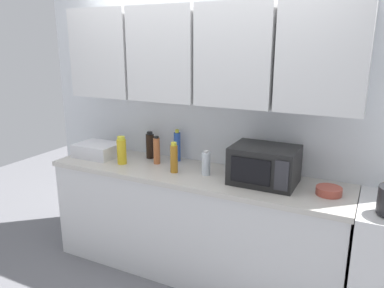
{
  "coord_description": "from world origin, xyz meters",
  "views": [
    {
      "loc": [
        1.29,
        -2.88,
        1.91
      ],
      "look_at": [
        -0.03,
        -0.25,
        1.12
      ],
      "focal_mm": 35.14,
      "sensor_mm": 36.0,
      "label": 1
    }
  ],
  "objects_px": {
    "bottle_clear_tall": "(206,163)",
    "bottle_spice_jar": "(157,150)",
    "bottle_soy_dark": "(150,146)",
    "dish_rack": "(98,150)",
    "microwave": "(264,165)",
    "bottle_yellow_mustard": "(122,151)",
    "bottle_blue_cleaner": "(177,146)",
    "bowl_ceramic_small": "(329,191)",
    "bottle_amber_vinegar": "(174,158)"
  },
  "relations": [
    {
      "from": "bottle_spice_jar",
      "to": "bowl_ceramic_small",
      "type": "xyz_separation_m",
      "value": [
        1.43,
        -0.05,
        -0.09
      ]
    },
    {
      "from": "microwave",
      "to": "bottle_amber_vinegar",
      "type": "relative_size",
      "value": 1.91
    },
    {
      "from": "bottle_soy_dark",
      "to": "bottle_blue_cleaner",
      "type": "height_order",
      "value": "bottle_blue_cleaner"
    },
    {
      "from": "dish_rack",
      "to": "bottle_blue_cleaner",
      "type": "distance_m",
      "value": 0.76
    },
    {
      "from": "bottle_soy_dark",
      "to": "bottle_blue_cleaner",
      "type": "bearing_deg",
      "value": 9.11
    },
    {
      "from": "bottle_clear_tall",
      "to": "dish_rack",
      "type": "bearing_deg",
      "value": 179.49
    },
    {
      "from": "bottle_clear_tall",
      "to": "bottle_yellow_mustard",
      "type": "bearing_deg",
      "value": -174.78
    },
    {
      "from": "dish_rack",
      "to": "bottle_blue_cleaner",
      "type": "height_order",
      "value": "bottle_blue_cleaner"
    },
    {
      "from": "bottle_amber_vinegar",
      "to": "bottle_clear_tall",
      "type": "height_order",
      "value": "bottle_amber_vinegar"
    },
    {
      "from": "microwave",
      "to": "bottle_yellow_mustard",
      "type": "relative_size",
      "value": 1.97
    },
    {
      "from": "bottle_spice_jar",
      "to": "microwave",
      "type": "bearing_deg",
      "value": -1.91
    },
    {
      "from": "bottle_clear_tall",
      "to": "microwave",
      "type": "bearing_deg",
      "value": 4.41
    },
    {
      "from": "dish_rack",
      "to": "bottle_clear_tall",
      "type": "xyz_separation_m",
      "value": [
        1.1,
        -0.01,
        0.03
      ]
    },
    {
      "from": "bottle_spice_jar",
      "to": "bowl_ceramic_small",
      "type": "relative_size",
      "value": 1.39
    },
    {
      "from": "microwave",
      "to": "bottle_spice_jar",
      "type": "relative_size",
      "value": 1.97
    },
    {
      "from": "bottle_blue_cleaner",
      "to": "bowl_ceramic_small",
      "type": "distance_m",
      "value": 1.33
    },
    {
      "from": "microwave",
      "to": "dish_rack",
      "type": "distance_m",
      "value": 1.57
    },
    {
      "from": "bottle_clear_tall",
      "to": "bottle_spice_jar",
      "type": "height_order",
      "value": "bottle_spice_jar"
    },
    {
      "from": "bottle_blue_cleaner",
      "to": "dish_rack",
      "type": "bearing_deg",
      "value": -163.54
    },
    {
      "from": "bottle_yellow_mustard",
      "to": "bottle_spice_jar",
      "type": "relative_size",
      "value": 1.0
    },
    {
      "from": "bowl_ceramic_small",
      "to": "bottle_spice_jar",
      "type": "bearing_deg",
      "value": 177.8
    },
    {
      "from": "bottle_spice_jar",
      "to": "dish_rack",
      "type": "bearing_deg",
      "value": -174.55
    },
    {
      "from": "bottle_soy_dark",
      "to": "bottle_spice_jar",
      "type": "bearing_deg",
      "value": -38.78
    },
    {
      "from": "microwave",
      "to": "bottle_clear_tall",
      "type": "distance_m",
      "value": 0.46
    },
    {
      "from": "dish_rack",
      "to": "microwave",
      "type": "bearing_deg",
      "value": 0.94
    },
    {
      "from": "dish_rack",
      "to": "bowl_ceramic_small",
      "type": "relative_size",
      "value": 2.16
    },
    {
      "from": "microwave",
      "to": "bottle_soy_dark",
      "type": "relative_size",
      "value": 1.95
    },
    {
      "from": "bottle_soy_dark",
      "to": "bottle_yellow_mustard",
      "type": "distance_m",
      "value": 0.28
    },
    {
      "from": "bottle_spice_jar",
      "to": "bottle_amber_vinegar",
      "type": "bearing_deg",
      "value": -28.13
    },
    {
      "from": "dish_rack",
      "to": "bottle_clear_tall",
      "type": "distance_m",
      "value": 1.11
    },
    {
      "from": "bottle_yellow_mustard",
      "to": "bottle_blue_cleaner",
      "type": "xyz_separation_m",
      "value": [
        0.39,
        0.29,
        0.02
      ]
    },
    {
      "from": "microwave",
      "to": "bottle_soy_dark",
      "type": "xyz_separation_m",
      "value": [
        -1.1,
        0.15,
        -0.02
      ]
    },
    {
      "from": "dish_rack",
      "to": "bottle_soy_dark",
      "type": "relative_size",
      "value": 1.55
    },
    {
      "from": "microwave",
      "to": "bottle_blue_cleaner",
      "type": "relative_size",
      "value": 1.69
    },
    {
      "from": "dish_rack",
      "to": "bottle_clear_tall",
      "type": "height_order",
      "value": "bottle_clear_tall"
    },
    {
      "from": "microwave",
      "to": "bowl_ceramic_small",
      "type": "distance_m",
      "value": 0.48
    },
    {
      "from": "microwave",
      "to": "dish_rack",
      "type": "height_order",
      "value": "microwave"
    },
    {
      "from": "dish_rack",
      "to": "bottle_spice_jar",
      "type": "relative_size",
      "value": 1.56
    },
    {
      "from": "bottle_soy_dark",
      "to": "bottle_yellow_mustard",
      "type": "xyz_separation_m",
      "value": [
        -0.13,
        -0.25,
        0.0
      ]
    },
    {
      "from": "dish_rack",
      "to": "bottle_amber_vinegar",
      "type": "height_order",
      "value": "bottle_amber_vinegar"
    },
    {
      "from": "bottle_clear_tall",
      "to": "bottle_yellow_mustard",
      "type": "height_order",
      "value": "bottle_yellow_mustard"
    },
    {
      "from": "bottle_clear_tall",
      "to": "bottle_soy_dark",
      "type": "bearing_deg",
      "value": 164.21
    },
    {
      "from": "bottle_blue_cleaner",
      "to": "bottle_spice_jar",
      "type": "bearing_deg",
      "value": -126.84
    },
    {
      "from": "bottle_clear_tall",
      "to": "bottle_soy_dark",
      "type": "xyz_separation_m",
      "value": [
        -0.64,
        0.18,
        0.02
      ]
    },
    {
      "from": "bottle_yellow_mustard",
      "to": "bowl_ceramic_small",
      "type": "xyz_separation_m",
      "value": [
        1.7,
        0.08,
        -0.09
      ]
    },
    {
      "from": "bottle_amber_vinegar",
      "to": "bottle_spice_jar",
      "type": "xyz_separation_m",
      "value": [
        -0.25,
        0.13,
        -0.0
      ]
    },
    {
      "from": "dish_rack",
      "to": "bottle_soy_dark",
      "type": "height_order",
      "value": "bottle_soy_dark"
    },
    {
      "from": "dish_rack",
      "to": "bottle_yellow_mustard",
      "type": "relative_size",
      "value": 1.56
    },
    {
      "from": "bottle_amber_vinegar",
      "to": "bottle_blue_cleaner",
      "type": "bearing_deg",
      "value": 114.29
    },
    {
      "from": "bottle_clear_tall",
      "to": "bottle_blue_cleaner",
      "type": "distance_m",
      "value": 0.45
    }
  ]
}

